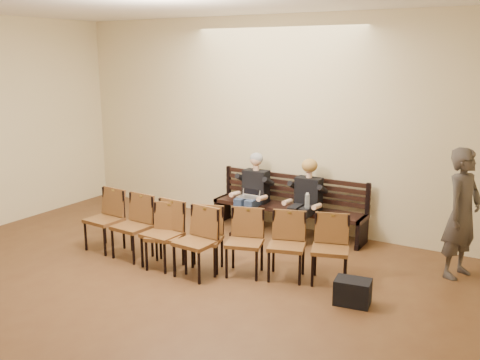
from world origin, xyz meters
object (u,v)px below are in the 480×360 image
(bag, at_px, (353,292))
(passerby, at_px, (463,204))
(bench, at_px, (287,219))
(seated_man, at_px, (253,193))
(chair_row_back, at_px, (244,243))
(chair_row_front, at_px, (147,231))
(laptop, at_px, (248,198))
(water_bottle, at_px, (307,208))
(seated_woman, at_px, (306,203))

(bag, bearing_deg, passerby, 58.85)
(bench, height_order, seated_man, seated_man)
(chair_row_back, bearing_deg, bag, -21.45)
(passerby, relative_size, chair_row_front, 0.89)
(laptop, relative_size, chair_row_back, 0.12)
(water_bottle, relative_size, chair_row_front, 0.11)
(seated_man, xyz_separation_m, bag, (2.37, -1.84, -0.47))
(passerby, bearing_deg, bench, 100.54)
(seated_man, xyz_separation_m, seated_woman, (0.95, 0.00, -0.04))
(bench, distance_m, water_bottle, 0.69)
(laptop, xyz_separation_m, chair_row_front, (-0.55, -1.89, -0.11))
(bag, bearing_deg, chair_row_back, 175.84)
(seated_woman, relative_size, water_bottle, 4.69)
(water_bottle, bearing_deg, passerby, -2.76)
(water_bottle, height_order, passerby, passerby)
(seated_man, xyz_separation_m, water_bottle, (1.07, -0.22, -0.04))
(laptop, bearing_deg, seated_woman, 0.87)
(laptop, height_order, passerby, passerby)
(seated_man, height_order, water_bottle, seated_man)
(bench, height_order, chair_row_front, chair_row_front)
(bench, relative_size, bag, 6.33)
(passerby, bearing_deg, bag, 168.78)
(passerby, distance_m, chair_row_back, 2.87)
(chair_row_front, bearing_deg, laptop, 77.50)
(laptop, height_order, chair_row_back, chair_row_back)
(laptop, bearing_deg, chair_row_front, -114.28)
(laptop, bearing_deg, chair_row_back, -69.61)
(bag, bearing_deg, laptop, 144.64)
(seated_man, xyz_separation_m, laptop, (-0.01, -0.15, -0.05))
(seated_woman, xyz_separation_m, laptop, (-0.97, -0.15, -0.01))
(bench, bearing_deg, chair_row_front, -117.97)
(water_bottle, bearing_deg, laptop, 176.29)
(bench, relative_size, passerby, 1.32)
(bench, bearing_deg, passerby, -9.39)
(bag, relative_size, chair_row_front, 0.18)
(bench, xyz_separation_m, passerby, (2.71, -0.45, 0.76))
(seated_woman, distance_m, laptop, 0.98)
(chair_row_back, bearing_deg, seated_woman, 69.04)
(passerby, bearing_deg, laptop, 106.87)
(passerby, xyz_separation_m, chair_row_front, (-3.85, -1.71, -0.53))
(seated_man, xyz_separation_m, passerby, (3.29, -0.33, 0.37))
(laptop, relative_size, chair_row_front, 0.14)
(chair_row_front, bearing_deg, seated_woman, 57.15)
(bag, height_order, passerby, passerby)
(seated_man, height_order, chair_row_back, seated_man)
(seated_man, xyz_separation_m, chair_row_back, (0.84, -1.73, -0.18))
(bag, height_order, chair_row_back, chair_row_back)
(laptop, relative_size, passerby, 0.16)
(bench, relative_size, seated_woman, 2.24)
(seated_woman, bearing_deg, bag, -52.39)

